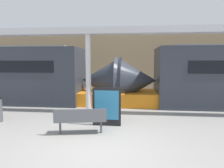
# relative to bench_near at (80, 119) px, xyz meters

# --- Properties ---
(ground_plane) EXTENTS (60.00, 60.00, 0.00)m
(ground_plane) POSITION_rel_bench_near_xyz_m (0.73, -1.04, -0.52)
(ground_plane) COLOR gray
(station_wall) EXTENTS (56.00, 0.20, 5.00)m
(station_wall) POSITION_rel_bench_near_xyz_m (0.73, 10.10, 1.98)
(station_wall) COLOR #9E8460
(station_wall) RESTS_ON ground_plane
(bench_near) EXTENTS (1.72, 0.73, 0.86)m
(bench_near) POSITION_rel_bench_near_xyz_m (0.00, 0.00, 0.00)
(bench_near) COLOR #4C4F54
(bench_near) RESTS_ON ground_plane
(poster_board) EXTENTS (1.04, 0.07, 1.41)m
(poster_board) POSITION_rel_bench_near_xyz_m (0.73, 0.95, 0.20)
(poster_board) COLOR black
(poster_board) RESTS_ON ground_plane
(support_column_near) EXTENTS (0.24, 0.24, 3.52)m
(support_column_near) POSITION_rel_bench_near_xyz_m (-0.30, 2.58, 1.24)
(support_column_near) COLOR silver
(support_column_near) RESTS_ON ground_plane
(canopy_beam) EXTENTS (28.00, 0.60, 0.28)m
(canopy_beam) POSITION_rel_bench_near_xyz_m (-0.30, 2.58, 3.14)
(canopy_beam) COLOR #B7B7BC
(canopy_beam) RESTS_ON support_column_near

